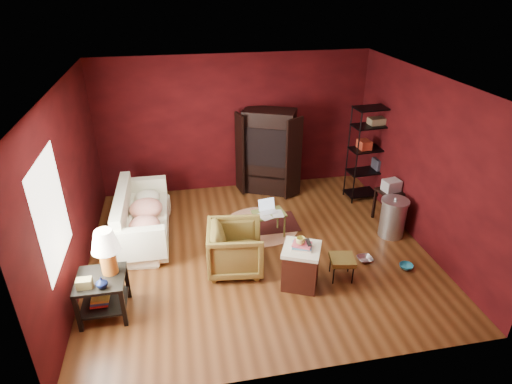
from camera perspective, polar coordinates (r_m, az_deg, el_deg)
room at (r=6.52m, az=0.01°, el=2.27°), size 5.54×5.04×2.84m
sofa at (r=7.62m, az=-14.83°, el=-3.63°), size 0.74×1.90×0.72m
armchair at (r=6.60m, az=-2.75°, el=-7.22°), size 0.87×0.91×0.85m
pet_bowl_steel at (r=7.16m, az=14.38°, el=-8.06°), size 0.25×0.07×0.24m
pet_bowl_turquoise at (r=7.19m, az=19.47°, el=-8.87°), size 0.22×0.07×0.21m
vase at (r=5.84m, az=-19.89°, el=-11.30°), size 0.19×0.20×0.15m
mug at (r=6.11m, az=5.97°, el=-6.39°), size 0.13×0.11×0.13m
side_table at (r=6.00m, az=-19.65°, el=-9.23°), size 0.63×0.63×1.25m
sofa_cushions at (r=7.58m, az=-15.13°, el=-3.45°), size 0.82×1.99×0.83m
hamper at (r=6.38m, az=5.99°, el=-9.71°), size 0.70×0.70×0.74m
footstool at (r=6.61m, az=11.43°, el=-8.92°), size 0.41×0.41×0.37m
rug_round at (r=7.89m, az=0.61°, el=-4.51°), size 1.74×1.74×0.01m
rug_oriental at (r=7.94m, az=1.60°, el=-4.22°), size 1.09×0.73×0.01m
laptop_desk at (r=7.42m, az=1.72°, el=-3.09°), size 0.59×0.49×0.67m
tv_armoire at (r=8.78m, az=1.70°, el=5.56°), size 1.26×1.05×1.75m
wire_shelving at (r=8.79m, az=15.43°, el=5.54°), size 0.96×0.48×1.91m
small_stand at (r=8.14m, az=17.51°, el=0.17°), size 0.49×0.49×0.83m
trash_can at (r=7.83m, az=17.78°, el=-3.25°), size 0.49×0.49×0.75m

